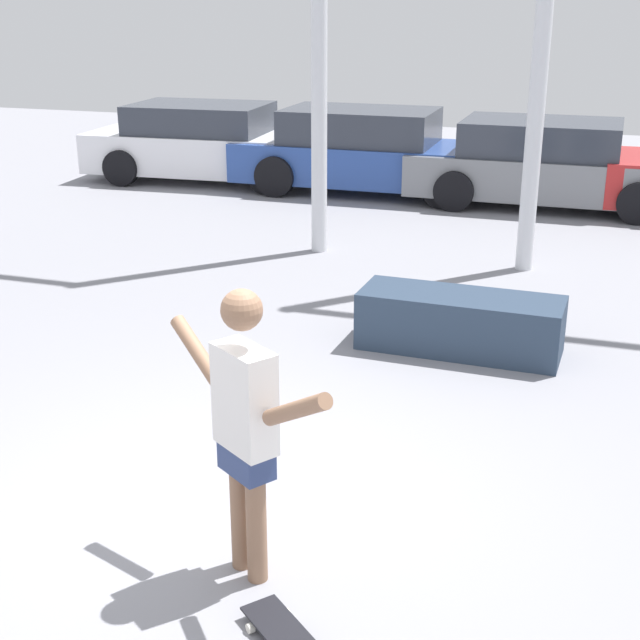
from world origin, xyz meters
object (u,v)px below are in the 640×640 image
at_px(grind_box, 460,323).
at_px(parked_car_white, 208,144).
at_px(parked_car_grey, 547,165).
at_px(parked_car_blue, 367,152).
at_px(skateboarder, 245,421).

bearing_deg(grind_box, parked_car_white, 130.20).
bearing_deg(parked_car_grey, parked_car_white, 178.34).
distance_m(grind_box, parked_car_white, 8.83).
height_order(grind_box, parked_car_blue, parked_car_blue).
relative_size(skateboarder, parked_car_white, 0.39).
height_order(skateboarder, grind_box, skateboarder).
distance_m(grind_box, parked_car_grey, 6.55).
height_order(parked_car_white, parked_car_grey, parked_car_white).
bearing_deg(parked_car_blue, skateboarder, -78.56).
xyz_separation_m(skateboarder, grind_box, (0.55, 3.79, -0.70)).
bearing_deg(grind_box, skateboarder, -98.27).
height_order(grind_box, parked_car_grey, parked_car_grey).
bearing_deg(grind_box, parked_car_blue, 112.32).
bearing_deg(parked_car_white, grind_box, -53.27).
bearing_deg(parked_car_white, parked_car_grey, -5.42).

